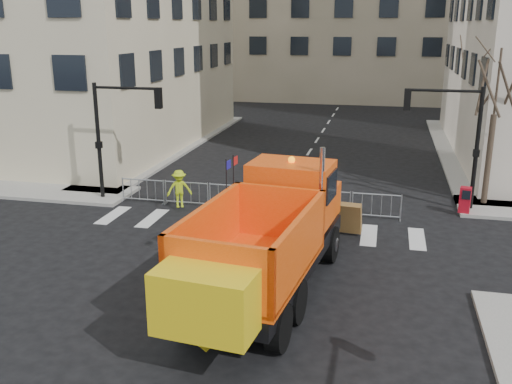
% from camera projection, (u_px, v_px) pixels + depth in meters
% --- Properties ---
extents(ground, '(120.00, 120.00, 0.00)m').
position_uv_depth(ground, '(223.00, 285.00, 17.90)').
color(ground, black).
rests_on(ground, ground).
extents(sidewalk_back, '(64.00, 5.00, 0.15)m').
position_uv_depth(sidewalk_back, '(275.00, 203.00, 25.83)').
color(sidewalk_back, gray).
rests_on(sidewalk_back, ground).
extents(traffic_light_left, '(0.18, 0.18, 5.40)m').
position_uv_depth(traffic_light_left, '(99.00, 143.00, 25.87)').
color(traffic_light_left, black).
rests_on(traffic_light_left, ground).
extents(traffic_light_right, '(0.18, 0.18, 5.40)m').
position_uv_depth(traffic_light_right, '(476.00, 151.00, 24.21)').
color(traffic_light_right, black).
rests_on(traffic_light_right, ground).
extents(crowd_barriers, '(12.60, 0.60, 1.10)m').
position_uv_depth(crowd_barriers, '(255.00, 198.00, 25.01)').
color(crowd_barriers, '#9EA0A5').
rests_on(crowd_barriers, ground).
extents(street_tree, '(3.00, 3.00, 7.50)m').
position_uv_depth(street_tree, '(493.00, 123.00, 24.70)').
color(street_tree, '#382B21').
rests_on(street_tree, ground).
extents(plow_truck, '(4.38, 11.44, 4.34)m').
position_uv_depth(plow_truck, '(268.00, 236.00, 16.62)').
color(plow_truck, black).
rests_on(plow_truck, ground).
extents(cop_a, '(0.81, 0.76, 1.86)m').
position_uv_depth(cop_a, '(313.00, 204.00, 22.85)').
color(cop_a, black).
rests_on(cop_a, ground).
extents(cop_b, '(0.94, 0.83, 1.60)m').
position_uv_depth(cop_b, '(322.00, 213.00, 22.21)').
color(cop_b, black).
rests_on(cop_b, ground).
extents(cop_c, '(1.28, 1.07, 2.05)m').
position_uv_depth(cop_c, '(306.00, 209.00, 21.95)').
color(cop_c, black).
rests_on(cop_c, ground).
extents(worker, '(1.24, 1.03, 1.67)m').
position_uv_depth(worker, '(179.00, 189.00, 24.82)').
color(worker, '#BBD819').
rests_on(worker, sidewalk_back).
extents(newspaper_box, '(0.52, 0.48, 1.10)m').
position_uv_depth(newspaper_box, '(465.00, 200.00, 24.22)').
color(newspaper_box, '#B80E1E').
rests_on(newspaper_box, sidewalk_back).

